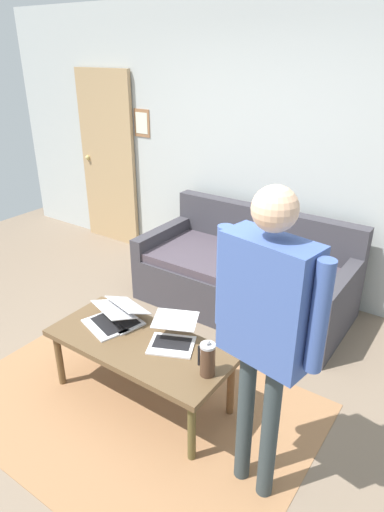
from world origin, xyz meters
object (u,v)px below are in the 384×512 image
Objects in this scene: interior_door at (108,160)px; french_press at (207,359)px; laptop_left at (173,336)px; couch at (245,277)px; person_standing at (266,316)px; coffee_table at (140,348)px; laptop_right at (108,320)px; laptop_center at (124,315)px.

french_press is (-2.75, 2.02, -0.44)m from interior_door.
french_press reaches higher than laptop_left.
couch is 4.36× the size of laptop_left.
interior_door reaches higher than person_standing.
laptop_right is (0.31, -0.03, 0.09)m from coffee_table.
couch is 5.19× the size of laptop_center.
laptop_center is at bearing -14.01° from person_standing.
french_press is at bearing 158.97° from laptop_left.
interior_door reaches higher than coffee_table.
interior_door is 3.08m from laptop_left.
laptop_right is at bearing -8.62° from person_standing.
person_standing is at bearing 171.38° from laptop_right.
person_standing is (-1.23, 0.31, 0.60)m from laptop_center.
french_press is (-0.86, 0.04, 0.07)m from laptop_right.
laptop_center reaches higher than coffee_table.
laptop_right is at bearing -5.03° from coffee_table.
laptop_center is 0.21× the size of person_standing.
laptop_right reaches higher than coffee_table.
laptop_left is (-0.20, 1.39, 0.22)m from couch.
interior_door is 3.04m from coffee_table.
couch is at bearing -81.67° from laptop_left.
person_standing reaches higher than couch.
french_press is at bearing 143.72° from interior_door.
couch is at bearing -69.71° from french_press.
interior_door reaches higher than laptop_right.
laptop_right is 0.86m from french_press.
french_press is (-0.36, 0.14, 0.06)m from laptop_left.
couch is 4.86× the size of laptop_right.
interior_door is 2.35m from couch.
laptop_right is (0.29, 1.49, 0.21)m from couch.
laptop_right is at bearing 133.73° from interior_door.
couch is at bearing -89.26° from coffee_table.
interior_door is 1.60× the size of coffee_table.
coffee_table is 3.22× the size of laptop_right.
laptop_left is at bearing 98.33° from couch.
laptop_center is 1.52× the size of french_press.
person_standing is (-0.78, 0.29, 0.60)m from laptop_left.
interior_door is at bearing -36.28° from french_press.
laptop_center is at bearing 79.72° from couch.
person_standing is (-0.42, 0.15, 0.53)m from french_press.
laptop_center is 1.40m from person_standing.
person_standing reaches higher than french_press.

